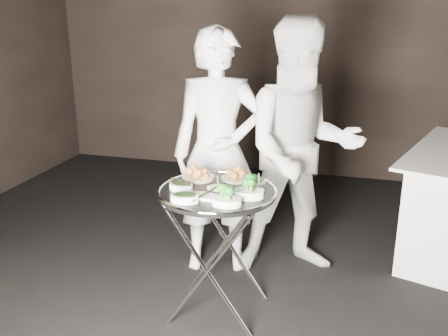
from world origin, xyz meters
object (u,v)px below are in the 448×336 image
(serving_tray, at_px, (217,192))
(waiter_right, at_px, (301,150))
(waiter_left, at_px, (218,153))
(tray_stand, at_px, (218,247))

(serving_tray, relative_size, waiter_right, 0.39)
(waiter_left, height_order, waiter_right, waiter_right)
(waiter_right, bearing_deg, tray_stand, -139.88)
(waiter_left, distance_m, waiter_right, 0.60)
(serving_tray, relative_size, waiter_left, 0.40)
(tray_stand, bearing_deg, serving_tray, -63.43)
(tray_stand, relative_size, waiter_right, 0.45)
(serving_tray, height_order, waiter_left, waiter_left)
(serving_tray, distance_m, waiter_right, 0.85)
(tray_stand, distance_m, waiter_left, 0.78)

